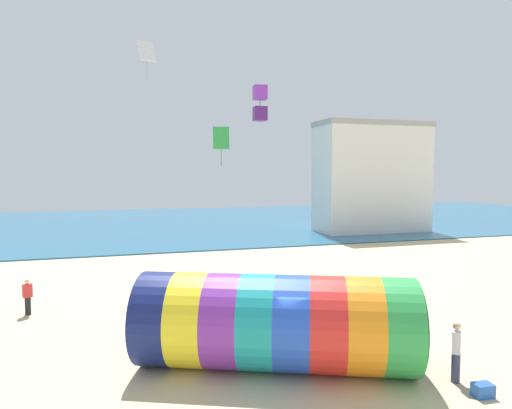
{
  "coord_description": "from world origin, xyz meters",
  "views": [
    {
      "loc": [
        -5.47,
        -12.77,
        6.01
      ],
      "look_at": [
        -0.98,
        2.04,
        4.9
      ],
      "focal_mm": 32.0,
      "sensor_mm": 36.0,
      "label": 1
    }
  ],
  "objects_px": {
    "kite_handler": "(456,351)",
    "cooler_box": "(483,390)",
    "bystander_mid_beach": "(28,297)",
    "giant_inflatable_tube": "(276,322)",
    "kite_white_diamond": "(147,51)",
    "kite_purple_box": "(260,103)",
    "kite_green_diamond": "(221,138)"
  },
  "relations": [
    {
      "from": "kite_white_diamond",
      "to": "cooler_box",
      "type": "bearing_deg",
      "value": -66.95
    },
    {
      "from": "kite_green_diamond",
      "to": "kite_white_diamond",
      "type": "bearing_deg",
      "value": 177.75
    },
    {
      "from": "cooler_box",
      "to": "kite_handler",
      "type": "bearing_deg",
      "value": 96.15
    },
    {
      "from": "kite_white_diamond",
      "to": "kite_purple_box",
      "type": "relative_size",
      "value": 1.34
    },
    {
      "from": "giant_inflatable_tube",
      "to": "cooler_box",
      "type": "height_order",
      "value": "giant_inflatable_tube"
    },
    {
      "from": "kite_purple_box",
      "to": "bystander_mid_beach",
      "type": "distance_m",
      "value": 12.93
    },
    {
      "from": "giant_inflatable_tube",
      "to": "bystander_mid_beach",
      "type": "bearing_deg",
      "value": 135.89
    },
    {
      "from": "kite_handler",
      "to": "cooler_box",
      "type": "height_order",
      "value": "kite_handler"
    },
    {
      "from": "giant_inflatable_tube",
      "to": "bystander_mid_beach",
      "type": "distance_m",
      "value": 11.51
    },
    {
      "from": "kite_green_diamond",
      "to": "cooler_box",
      "type": "height_order",
      "value": "kite_green_diamond"
    },
    {
      "from": "kite_handler",
      "to": "kite_green_diamond",
      "type": "distance_m",
      "value": 18.29
    },
    {
      "from": "giant_inflatable_tube",
      "to": "cooler_box",
      "type": "xyz_separation_m",
      "value": [
        4.72,
        -3.28,
        -1.26
      ]
    },
    {
      "from": "kite_handler",
      "to": "kite_purple_box",
      "type": "bearing_deg",
      "value": 108.3
    },
    {
      "from": "kite_white_diamond",
      "to": "cooler_box",
      "type": "relative_size",
      "value": 4.25
    },
    {
      "from": "kite_purple_box",
      "to": "cooler_box",
      "type": "relative_size",
      "value": 3.17
    },
    {
      "from": "kite_green_diamond",
      "to": "cooler_box",
      "type": "bearing_deg",
      "value": -79.52
    },
    {
      "from": "kite_green_diamond",
      "to": "kite_purple_box",
      "type": "relative_size",
      "value": 1.44
    },
    {
      "from": "kite_white_diamond",
      "to": "kite_purple_box",
      "type": "bearing_deg",
      "value": -60.0
    },
    {
      "from": "kite_green_diamond",
      "to": "kite_white_diamond",
      "type": "xyz_separation_m",
      "value": [
        -4.28,
        0.17,
        4.84
      ]
    },
    {
      "from": "bystander_mid_beach",
      "to": "kite_handler",
      "type": "bearing_deg",
      "value": -38.82
    },
    {
      "from": "kite_handler",
      "to": "bystander_mid_beach",
      "type": "height_order",
      "value": "kite_handler"
    },
    {
      "from": "kite_handler",
      "to": "kite_green_diamond",
      "type": "bearing_deg",
      "value": 100.72
    },
    {
      "from": "cooler_box",
      "to": "giant_inflatable_tube",
      "type": "bearing_deg",
      "value": 145.19
    },
    {
      "from": "giant_inflatable_tube",
      "to": "kite_white_diamond",
      "type": "distance_m",
      "value": 18.57
    },
    {
      "from": "kite_handler",
      "to": "cooler_box",
      "type": "distance_m",
      "value": 1.18
    },
    {
      "from": "kite_white_diamond",
      "to": "giant_inflatable_tube",
      "type": "bearing_deg",
      "value": -79.0
    },
    {
      "from": "kite_handler",
      "to": "bystander_mid_beach",
      "type": "bearing_deg",
      "value": 141.18
    },
    {
      "from": "kite_green_diamond",
      "to": "cooler_box",
      "type": "distance_m",
      "value": 19.43
    },
    {
      "from": "giant_inflatable_tube",
      "to": "kite_handler",
      "type": "xyz_separation_m",
      "value": [
        4.62,
        -2.36,
        -0.53
      ]
    },
    {
      "from": "kite_handler",
      "to": "kite_white_diamond",
      "type": "bearing_deg",
      "value": 113.89
    },
    {
      "from": "kite_purple_box",
      "to": "bystander_mid_beach",
      "type": "xyz_separation_m",
      "value": [
        -9.85,
        1.24,
        -8.28
      ]
    },
    {
      "from": "kite_white_diamond",
      "to": "kite_purple_box",
      "type": "distance_m",
      "value": 9.58
    }
  ]
}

